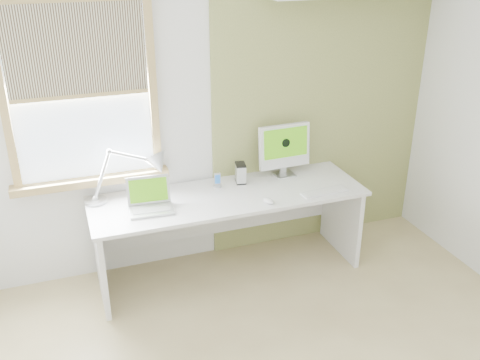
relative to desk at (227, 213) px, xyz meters
name	(u,v)px	position (x,y,z in m)	size (l,w,h in m)	color
room	(306,205)	(-0.02, -1.44, 0.77)	(4.04, 3.54, 2.64)	tan
accent_wall	(322,102)	(0.98, 0.30, 0.77)	(2.00, 0.02, 2.60)	olive
window	(81,96)	(-1.02, 0.27, 1.01)	(1.20, 0.14, 1.42)	#A98B50
desk	(227,213)	(0.00, 0.00, 0.00)	(2.20, 0.70, 0.73)	white
desk_lamp	(146,169)	(-0.61, 0.17, 0.41)	(0.75, 0.30, 0.42)	#B1B4B6
laptop	(150,201)	(-0.63, -0.09, 0.25)	(0.34, 0.28, 0.23)	#B1B4B6
phone_dock	(218,183)	(-0.04, 0.10, 0.23)	(0.07, 0.07, 0.12)	#B1B4B6
external_drive	(241,173)	(0.17, 0.13, 0.28)	(0.10, 0.14, 0.17)	#B1B4B6
imac	(284,147)	(0.57, 0.16, 0.45)	(0.46, 0.16, 0.45)	#B1B4B6
keyboard	(325,192)	(0.74, -0.29, 0.20)	(0.40, 0.14, 0.02)	white
mouse	(268,201)	(0.24, -0.31, 0.21)	(0.06, 0.11, 0.03)	white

